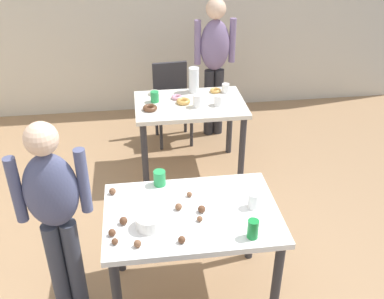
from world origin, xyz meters
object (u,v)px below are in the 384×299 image
dining_table_far (190,114)px  pitcher_far (194,80)px  chair_far_table (172,98)px  dining_table_near (192,225)px  mixing_bowl (149,222)px  person_girl_near (55,208)px  person_adult_far (215,57)px  soda_can (253,229)px

dining_table_far → pitcher_far: (0.07, 0.26, 0.24)m
dining_table_far → chair_far_table: chair_far_table is taller
chair_far_table → pitcher_far: (0.18, -0.44, 0.38)m
dining_table_near → mixing_bowl: mixing_bowl is taller
chair_far_table → person_girl_near: bearing=-111.8°
chair_far_table → person_adult_far: size_ratio=0.56×
soda_can → pitcher_far: size_ratio=0.49×
person_adult_far → soda_can: size_ratio=12.68×
chair_far_table → mixing_bowl: size_ratio=5.38×
dining_table_far → person_girl_near: size_ratio=0.73×
person_girl_near → mixing_bowl: person_girl_near is taller
mixing_bowl → person_girl_near: bearing=166.6°
soda_can → pitcher_far: bearing=91.2°
person_girl_near → person_adult_far: 2.74m
dining_table_near → person_adult_far: size_ratio=0.72×
dining_table_far → pitcher_far: size_ratio=4.19×
dining_table_far → pitcher_far: 0.36m
mixing_bowl → chair_far_table: bearing=81.5°
dining_table_far → person_adult_far: (0.37, 0.74, 0.30)m
chair_far_table → person_adult_far: person_adult_far is taller
dining_table_near → dining_table_far: bearing=82.9°
soda_can → chair_far_table: bearing=95.1°
person_girl_near → mixing_bowl: 0.58m
person_adult_far → soda_can: 2.67m
pitcher_far → person_adult_far: bearing=58.7°
person_girl_near → dining_table_near: bearing=-1.4°
dining_table_far → soda_can: 1.92m
dining_table_near → chair_far_table: chair_far_table is taller
dining_table_near → pitcher_far: size_ratio=4.46×
person_adult_far → mixing_bowl: person_adult_far is taller
person_girl_near → soda_can: bearing=-14.6°
mixing_bowl → person_adult_far: bearing=71.3°
dining_table_near → chair_far_table: (0.09, 2.33, -0.15)m
chair_far_table → person_adult_far: (0.48, 0.04, 0.43)m
dining_table_far → chair_far_table: size_ratio=1.20×
person_girl_near → soda_can: 1.20m
dining_table_far → person_girl_near: (-1.04, -1.61, 0.22)m
soda_can → dining_table_far: bearing=93.6°
dining_table_far → mixing_bowl: 1.81m
person_girl_near → pitcher_far: person_girl_near is taller
dining_table_near → chair_far_table: size_ratio=1.28×
mixing_bowl → pitcher_far: size_ratio=0.65×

